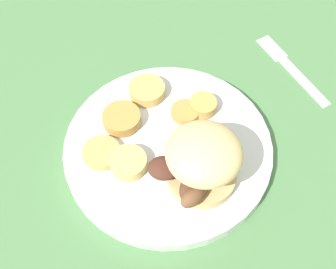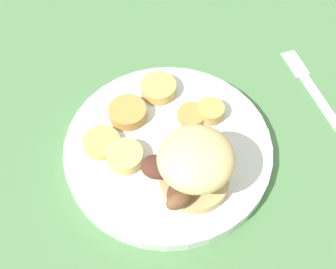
% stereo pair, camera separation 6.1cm
% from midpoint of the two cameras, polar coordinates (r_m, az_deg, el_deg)
% --- Properties ---
extents(ground_plane, '(4.00, 4.00, 0.00)m').
position_cam_midpoint_polar(ground_plane, '(0.65, -2.69, -2.46)').
color(ground_plane, '#4C7A47').
extents(dinner_plate, '(0.28, 0.28, 0.02)m').
position_cam_midpoint_polar(dinner_plate, '(0.64, -2.73, -1.92)').
color(dinner_plate, silver).
rests_on(dinner_plate, ground_plane).
extents(sandwich, '(0.12, 0.11, 0.08)m').
position_cam_midpoint_polar(sandwich, '(0.56, 0.91, -3.40)').
color(sandwich, tan).
rests_on(sandwich, dinner_plate).
extents(potato_round_0, '(0.05, 0.05, 0.02)m').
position_cam_midpoint_polar(potato_round_0, '(0.61, -7.70, -3.65)').
color(potato_round_0, '#DBB766').
rests_on(potato_round_0, dinner_plate).
extents(potato_round_1, '(0.04, 0.04, 0.01)m').
position_cam_midpoint_polar(potato_round_1, '(0.65, -0.36, 2.49)').
color(potato_round_1, '#BC8942').
rests_on(potato_round_1, dinner_plate).
extents(potato_round_2, '(0.05, 0.05, 0.02)m').
position_cam_midpoint_polar(potato_round_2, '(0.68, -5.15, 5.22)').
color(potato_round_2, tan).
rests_on(potato_round_2, dinner_plate).
extents(potato_round_3, '(0.05, 0.05, 0.01)m').
position_cam_midpoint_polar(potato_round_3, '(0.63, -10.87, -2.40)').
color(potato_round_3, tan).
rests_on(potato_round_3, dinner_plate).
extents(potato_round_4, '(0.05, 0.05, 0.02)m').
position_cam_midpoint_polar(potato_round_4, '(0.65, -8.35, 1.73)').
color(potato_round_4, '#BC8942').
rests_on(potato_round_4, dinner_plate).
extents(potato_round_5, '(0.04, 0.04, 0.02)m').
position_cam_midpoint_polar(potato_round_5, '(0.66, 1.65, 3.38)').
color(potato_round_5, tan).
rests_on(potato_round_5, dinner_plate).
extents(fork, '(0.14, 0.11, 0.00)m').
position_cam_midpoint_polar(fork, '(0.75, 12.64, 7.70)').
color(fork, silver).
rests_on(fork, ground_plane).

